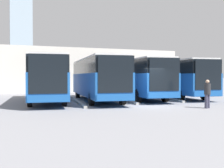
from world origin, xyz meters
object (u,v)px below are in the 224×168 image
bus_3 (46,78)px  pedestrian (207,93)px  bus_0 (173,77)px  bus_2 (97,77)px  bus_1 (136,77)px

bus_3 → pedestrian: bus_3 is taller
bus_3 → pedestrian: bearing=143.7°
bus_3 → pedestrian: 11.71m
bus_0 → bus_2: same height
bus_0 → bus_3: same height
bus_1 → bus_2: same height
bus_1 → bus_2: bearing=19.1°
bus_0 → bus_2: size_ratio=1.00×
bus_2 → pedestrian: bearing=128.6°
bus_1 → bus_0: bearing=-169.6°
bus_2 → bus_3: 3.94m
bus_0 → bus_2: bearing=14.8°
bus_3 → bus_0: bearing=-170.4°
bus_0 → bus_1: 3.91m
bus_2 → bus_3: same height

